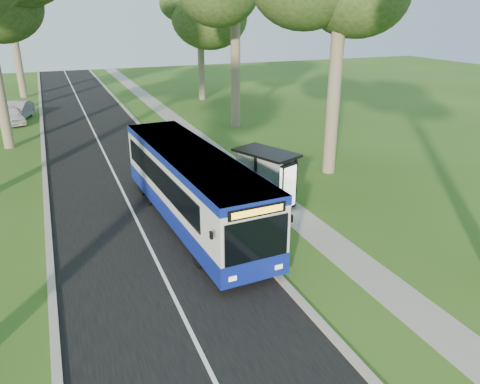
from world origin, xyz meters
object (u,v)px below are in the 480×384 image
object	(u,v)px
car_white	(11,115)
bus_stop_sign	(248,198)
bus	(192,187)
litter_bin	(212,167)
bus_shelter	(273,170)
car_silver	(17,111)

from	to	relation	value
car_white	bus_stop_sign	bearing A→B (deg)	-83.15
bus	car_white	distance (m)	24.18
litter_bin	car_white	xyz separation A→B (m)	(-10.55, 17.48, 0.21)
bus_shelter	car_white	world-z (taller)	bus_shelter
bus_shelter	bus_stop_sign	bearing A→B (deg)	-155.30
litter_bin	car_silver	size ratio (longest dim) A/B	0.21
bus	bus_shelter	distance (m)	3.84
car_silver	car_white	bearing A→B (deg)	-92.52
bus	bus_stop_sign	xyz separation A→B (m)	(1.62, -2.05, 0.02)
litter_bin	car_white	distance (m)	20.42
bus	car_white	world-z (taller)	bus
litter_bin	car_white	world-z (taller)	car_white
bus_shelter	bus	bearing A→B (deg)	162.37
bus_shelter	car_silver	bearing A→B (deg)	92.88
bus_stop_sign	litter_bin	distance (m)	7.59
bus_shelter	car_white	bearing A→B (deg)	95.05
litter_bin	car_silver	bearing A→B (deg)	118.27
bus_stop_sign	car_white	size ratio (longest dim) A/B	0.65
bus_stop_sign	car_silver	distance (m)	27.78
litter_bin	car_silver	xyz separation A→B (m)	(-10.12, 18.83, 0.26)
bus_stop_sign	litter_bin	bearing A→B (deg)	86.70
bus	car_white	xyz separation A→B (m)	(-7.83, 22.86, -0.91)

